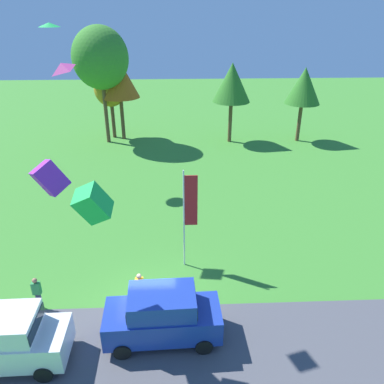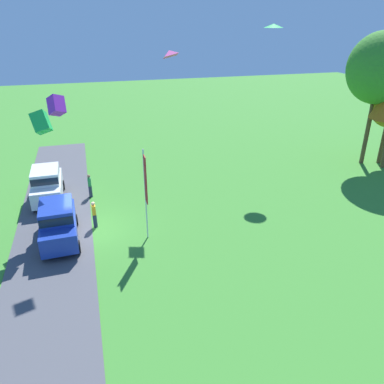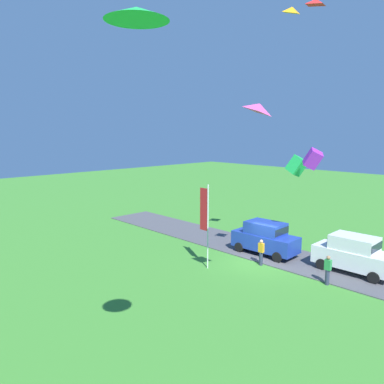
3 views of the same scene
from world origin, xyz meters
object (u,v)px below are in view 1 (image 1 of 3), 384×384
object	(u,v)px
person_beside_suv	(140,289)
tree_far_left	(232,83)
tree_center_back	(110,89)
tree_far_right	(304,86)
car_suv_far_end	(163,314)
flag_banner	(189,207)
person_watching_sky	(38,294)
tree_left_of_center	(100,58)
kite_delta_near_flag	(49,25)
kite_diamond_topmost	(61,67)
car_suv_mid_row	(3,338)
kite_box_high_left	(50,178)
kite_box_trailing_tail	(93,203)
tree_right_of_center	(119,78)

from	to	relation	value
person_beside_suv	tree_far_left	bearing A→B (deg)	72.79
tree_center_back	tree_far_right	xyz separation A→B (m)	(18.69, -1.92, 0.49)
tree_center_back	tree_far_right	distance (m)	18.80
person_beside_suv	tree_far_right	bearing A→B (deg)	58.49
car_suv_far_end	person_beside_suv	xyz separation A→B (m)	(-1.08, 1.99, -0.42)
car_suv_far_end	flag_banner	distance (m)	5.44
person_watching_sky	tree_left_of_center	distance (m)	24.39
kite_delta_near_flag	kite_diamond_topmost	size ratio (longest dim) A/B	1.49
car_suv_mid_row	tree_center_back	size ratio (longest dim) A/B	0.69
tree_far_left	kite_diamond_topmost	bearing A→B (deg)	-122.04
tree_center_back	kite_diamond_topmost	xyz separation A→B (m)	(1.03, -19.06, 4.69)
car_suv_mid_row	person_watching_sky	size ratio (longest dim) A/B	2.71
kite_delta_near_flag	kite_box_high_left	xyz separation A→B (m)	(3.98, -15.66, -4.15)
kite_box_trailing_tail	car_suv_mid_row	bearing A→B (deg)	-169.13
car_suv_mid_row	flag_banner	xyz separation A→B (m)	(7.01, 5.79, 2.12)
person_watching_sky	kite_delta_near_flag	world-z (taller)	kite_delta_near_flag
tree_right_of_center	car_suv_mid_row	bearing A→B (deg)	-92.22
car_suv_far_end	tree_far_left	xyz separation A→B (m)	(6.00, 24.85, 4.48)
person_watching_sky	kite_box_trailing_tail	bearing A→B (deg)	-31.31
person_watching_sky	tree_left_of_center	bearing A→B (deg)	91.45
kite_box_high_left	car_suv_mid_row	bearing A→B (deg)	-144.89
car_suv_mid_row	car_suv_far_end	world-z (taller)	same
car_suv_mid_row	tree_far_left	xyz separation A→B (m)	(11.80, 25.78, 4.48)
kite_diamond_topmost	kite_box_trailing_tail	world-z (taller)	kite_diamond_topmost
person_beside_suv	kite_diamond_topmost	distance (m)	11.06
car_suv_mid_row	tree_left_of_center	size ratio (longest dim) A/B	0.43
flag_banner	kite_box_high_left	distance (m)	7.36
car_suv_mid_row	tree_left_of_center	distance (m)	26.99
tree_far_right	kite_delta_near_flag	distance (m)	22.95
car_suv_far_end	kite_diamond_topmost	size ratio (longest dim) A/B	4.78
car_suv_mid_row	tree_left_of_center	bearing A→B (deg)	90.75
tree_far_left	kite_box_high_left	world-z (taller)	kite_box_high_left
person_watching_sky	tree_center_back	bearing A→B (deg)	90.51
car_suv_far_end	kite_diamond_topmost	bearing A→B (deg)	121.71
tree_far_right	flag_banner	bearing A→B (deg)	-120.39
tree_far_left	person_watching_sky	bearing A→B (deg)	-116.72
person_beside_suv	tree_left_of_center	world-z (taller)	tree_left_of_center
kite_diamond_topmost	kite_box_trailing_tail	distance (m)	8.93
car_suv_far_end	person_watching_sky	bearing A→B (deg)	161.23
car_suv_mid_row	tree_far_right	xyz separation A→B (m)	(18.72, 25.75, 4.12)
car_suv_far_end	kite_box_trailing_tail	distance (m)	5.54
car_suv_mid_row	kite_box_trailing_tail	distance (m)	6.37
tree_far_right	tree_center_back	bearing A→B (deg)	174.13
person_beside_suv	tree_left_of_center	size ratio (longest dim) A/B	0.16
car_suv_mid_row	tree_far_left	size ratio (longest dim) A/B	0.61
tree_far_right	car_suv_far_end	bearing A→B (deg)	-117.48
kite_delta_near_flag	tree_center_back	bearing A→B (deg)	80.14
flag_banner	tree_center_back	bearing A→B (deg)	107.71
car_suv_mid_row	kite_diamond_topmost	distance (m)	12.03
car_suv_far_end	tree_center_back	world-z (taller)	tree_center_back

